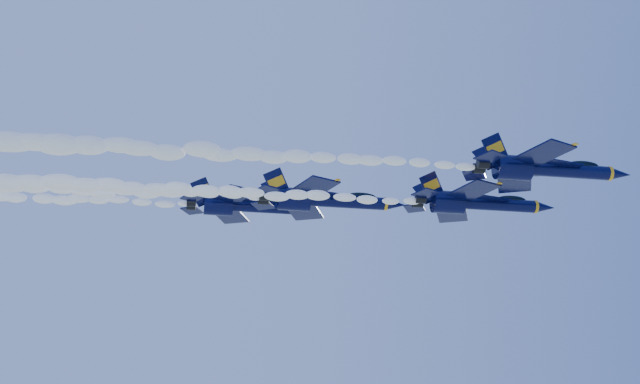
{
  "coord_description": "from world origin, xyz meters",
  "views": [
    {
      "loc": [
        -18.74,
        -81.38,
        119.25
      ],
      "look_at": [
        -5.85,
        0.56,
        152.41
      ],
      "focal_mm": 45.0,
      "sensor_mm": 36.0,
      "label": 1
    }
  ],
  "objects": [
    {
      "name": "jet_fourth",
      "position": [
        -13.44,
        12.79,
        154.9
      ],
      "size": [
        16.69,
        13.69,
        6.2
      ],
      "color": "black"
    },
    {
      "name": "smoke_trail_jet_second",
      "position": [
        -20.36,
        -3.63,
        150.05
      ],
      "size": [
        48.4,
        2.04,
        1.84
      ],
      "primitive_type": "ellipsoid",
      "color": "white"
    },
    {
      "name": "jet_lead",
      "position": [
        14.83,
        -12.21,
        151.16
      ],
      "size": [
        16.48,
        13.52,
        6.13
      ],
      "color": "black"
    },
    {
      "name": "jet_second",
      "position": [
        10.69,
        -3.63,
        150.5
      ],
      "size": [
        16.01,
        13.14,
        5.95
      ],
      "color": "black"
    },
    {
      "name": "smoke_trail_jet_lead",
      "position": [
        -16.41,
        -12.21,
        150.7
      ],
      "size": [
        48.4,
        2.1,
        1.89
      ],
      "primitive_type": "ellipsoid",
      "color": "white"
    },
    {
      "name": "jet_third",
      "position": [
        -4.69,
        5.31,
        153.35
      ],
      "size": [
        17.59,
        14.43,
        6.54
      ],
      "color": "black"
    },
    {
      "name": "smoke_trail_jet_third",
      "position": [
        -36.41,
        5.31,
        152.88
      ],
      "size": [
        48.4,
        2.24,
        2.02
      ],
      "primitive_type": "ellipsoid",
      "color": "white"
    }
  ]
}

